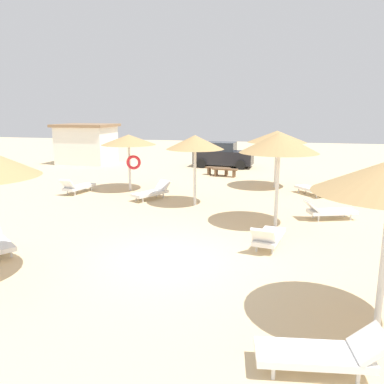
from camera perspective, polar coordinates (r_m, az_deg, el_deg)
The scene contains 15 objects.
ground_plane at distance 10.39m, azimuth -3.93°, elevation -9.84°, with size 80.00×80.00×0.00m, color beige.
parasol_0 at distance 12.99m, azimuth 12.70°, elevation 7.08°, with size 2.59×2.59×3.16m.
parasol_1 at distance 15.66m, azimuth 0.44°, elevation 7.30°, with size 2.34×2.34×2.88m.
parasol_3 at distance 19.79m, azimuth 12.41°, elevation 7.96°, with size 2.93×2.93×2.88m.
parasol_5 at distance 18.92m, azimuth -9.31°, elevation 7.51°, with size 2.63×2.63×2.73m.
lounger_0 at distance 14.76m, azimuth 19.47°, elevation -2.61°, with size 1.99×1.25×0.74m.
lounger_1 at distance 17.21m, azimuth -5.88°, elevation 0.02°, with size 1.46×1.95×0.77m.
lounger_2 at distance 6.52m, azimuth 18.67°, elevation -21.53°, with size 1.96×0.92×0.72m.
lounger_3 at distance 18.71m, azimuth 17.45°, elevation 0.47°, with size 1.68×1.88×0.70m.
lounger_5 at distance 19.10m, azimuth -16.50°, elevation 0.78°, with size 0.96×1.94×0.79m.
lounger_6 at distance 11.32m, azimuth 11.18°, elevation -6.45°, with size 0.95×1.94×0.79m.
bench_0 at distance 23.52m, azimuth 3.81°, elevation 3.32°, with size 1.54×0.61×0.49m.
bench_1 at distance 23.00m, azimuth 4.88°, elevation 3.11°, with size 1.54×0.58×0.49m.
parked_car at distance 26.95m, azimuth 4.57°, elevation 5.42°, with size 4.07×2.13×1.72m.
beach_cabana at distance 29.73m, azimuth -15.23°, elevation 6.90°, with size 4.03×3.45×2.89m.
Camera 1 is at (2.93, -9.20, 3.84)m, focal length 36.21 mm.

